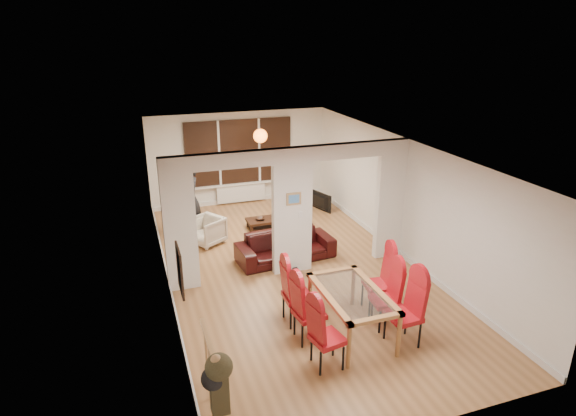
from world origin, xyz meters
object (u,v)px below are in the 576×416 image
armchair (206,231)px  coffee_table (268,223)px  dining_chair_rb (385,297)px  dining_chair_la (328,334)px  dining_chair_lc (298,292)px  bottle (274,213)px  dining_chair_ra (404,311)px  television (318,201)px  dining_table (351,313)px  dining_chair_rc (378,281)px  dining_chair_lb (309,309)px  bowl (260,219)px  sofa (286,246)px  person (191,199)px

armchair → coffee_table: size_ratio=0.67×
dining_chair_rb → dining_chair_la: bearing=-148.3°
dining_chair_lc → bottle: bearing=78.9°
dining_chair_la → dining_chair_ra: dining_chair_ra is taller
dining_chair_ra → television: dining_chair_ra is taller
dining_chair_la → dining_chair_rb: size_ratio=1.00×
armchair → dining_chair_rb: bearing=-4.6°
dining_table → coffee_table: 4.77m
dining_chair_la → dining_chair_rc: 1.82m
dining_chair_lc → dining_chair_rc: (1.45, -0.11, 0.00)m
dining_chair_ra → dining_chair_rb: (-0.01, 0.54, -0.04)m
dining_chair_rb → bottle: (-0.45, 4.70, -0.16)m
dining_chair_la → dining_chair_rc: dining_chair_rc is taller
dining_chair_lb → dining_chair_lc: 0.53m
television → coffee_table: television is taller
armchair → bowl: bearing=75.3°
television → coffee_table: (-1.67, -0.77, -0.13)m
dining_chair_ra → bottle: bearing=91.3°
sofa → person: size_ratio=1.18×
dining_chair_lc → armchair: (-0.90, 3.69, -0.24)m
person → television: (3.50, 0.54, -0.64)m
dining_table → bowl: 4.76m
dining_chair_ra → dining_chair_rc: size_ratio=1.03×
dining_chair_lc → dining_chair_rc: size_ratio=0.99×
sofa → person: 2.72m
dining_chair_lc → dining_chair_rb: bearing=-22.5°
dining_chair_rc → television: dining_chair_rc is taller
dining_chair_la → sofa: 3.60m
sofa → dining_chair_ra: bearing=-82.6°
dining_chair_lc → armchair: dining_chair_lc is taller
dining_chair_rb → armchair: dining_chair_rb is taller
dining_chair_ra → armchair: bearing=111.3°
armchair → bottle: size_ratio=2.41×
dining_chair_lc → television: bearing=65.1°
dining_chair_lc → armchair: 3.81m
dining_table → dining_chair_ra: dining_chair_ra is taller
dining_chair_lb → coffee_table: dining_chair_lb is taller
dining_chair_rc → bottle: size_ratio=3.88×
dining_table → sofa: size_ratio=0.79×
coffee_table → bottle: 0.32m
dining_chair_rc → coffee_table: size_ratio=1.08×
television → bowl: size_ratio=3.83×
dining_table → dining_chair_rc: size_ratio=1.45×
dining_chair_la → dining_chair_lc: dining_chair_lc is taller
dining_chair_lc → dining_chair_ra: dining_chair_ra is taller
dining_table → coffee_table: (0.02, 4.77, -0.27)m
dining_table → bottle: 4.73m
dining_chair_lc → dining_table: bearing=-40.0°
dining_chair_la → person: person is taller
television → bowl: bearing=94.8°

